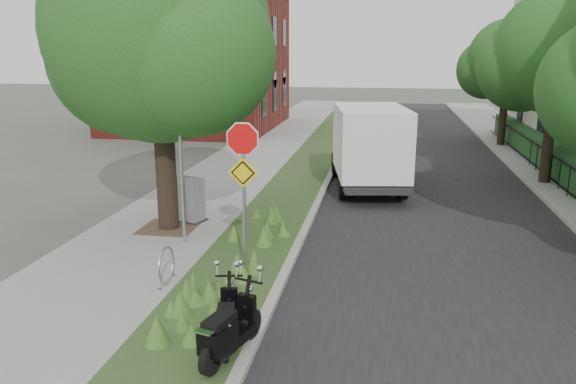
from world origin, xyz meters
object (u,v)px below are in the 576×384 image
sign_assembly (243,165)px  scooter_near (225,337)px  utility_cabinet (188,200)px  box_truck (368,143)px  scooter_far (227,328)px

sign_assembly → scooter_near: bearing=-80.1°
scooter_near → utility_cabinet: bearing=113.9°
sign_assembly → box_truck: sign_assembly is taller
scooter_far → box_truck: box_truck is taller
scooter_near → scooter_far: bearing=103.1°
box_truck → utility_cabinet: size_ratio=4.73×
scooter_far → box_truck: (1.74, 11.31, 1.09)m
box_truck → utility_cabinet: box_truck is taller
scooter_near → scooter_far: (-0.08, 0.34, -0.03)m
box_truck → sign_assembly: bearing=-106.2°
scooter_near → sign_assembly: bearing=99.9°
box_truck → utility_cabinet: bearing=-132.7°
box_truck → utility_cabinet: 6.86m
sign_assembly → utility_cabinet: (-2.31, 2.92, -1.64)m
sign_assembly → scooter_far: sign_assembly is taller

